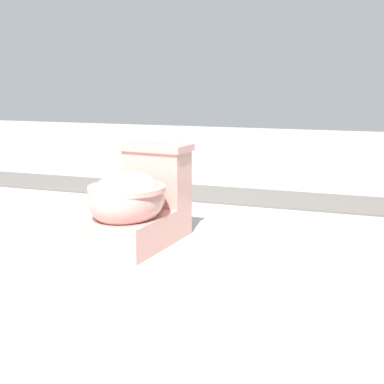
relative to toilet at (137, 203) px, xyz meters
name	(u,v)px	position (x,y,z in m)	size (l,w,h in m)	color
ground_plane	(122,246)	(0.06, -0.06, -0.22)	(14.00, 14.00, 0.00)	#A8A59E
gravel_strip	(269,198)	(-1.30, 0.44, -0.21)	(0.56, 8.00, 0.01)	#605B56
toilet	(137,203)	(0.00, 0.00, 0.00)	(0.67, 0.44, 0.52)	#E09E93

